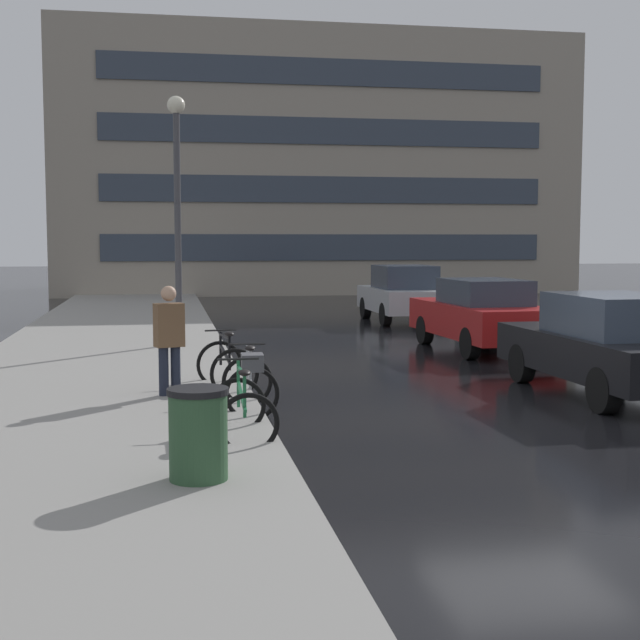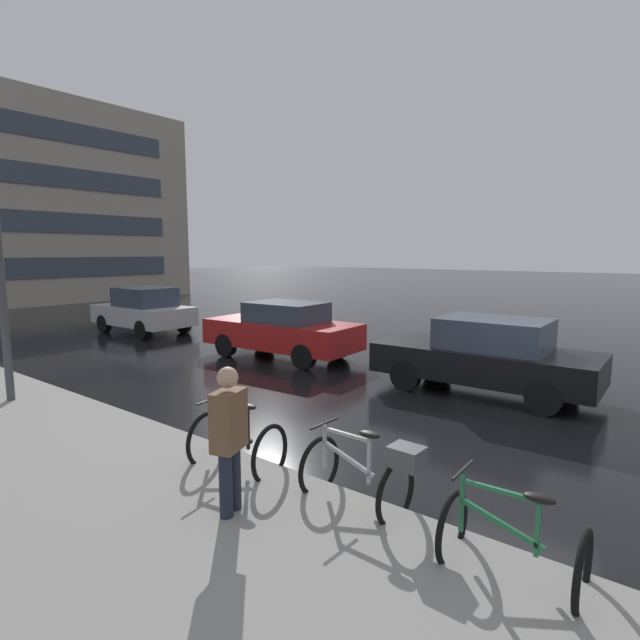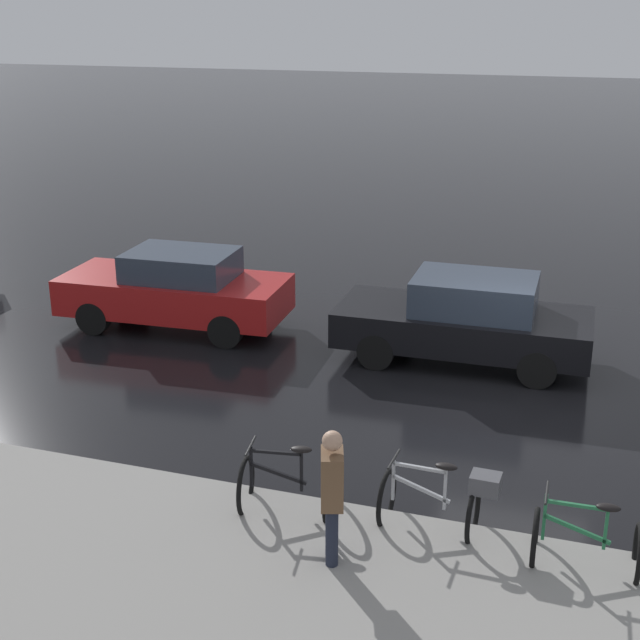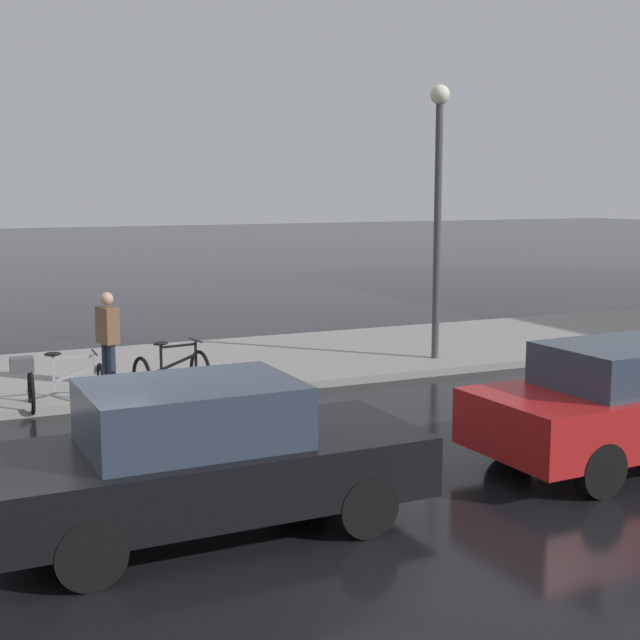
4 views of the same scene
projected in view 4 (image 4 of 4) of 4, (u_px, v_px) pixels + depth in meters
ground_plane at (63, 491)px, 10.19m from camera, size 140.00×140.00×0.00m
sidewalk_kerb at (486, 342)px, 19.67m from camera, size 4.80×60.00×0.14m
bicycle_second at (56, 382)px, 13.68m from camera, size 0.76×1.38×0.96m
bicycle_third at (172, 374)px, 14.62m from camera, size 0.92×1.20×0.98m
car_black at (204, 457)px, 8.90m from camera, size 1.90×4.40×1.55m
car_red at (633, 402)px, 11.18m from camera, size 1.98×4.41×1.53m
pedestrian at (108, 336)px, 14.98m from camera, size 0.46×0.35×1.72m
streetlamp at (438, 188)px, 16.97m from camera, size 0.37×0.37×5.36m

